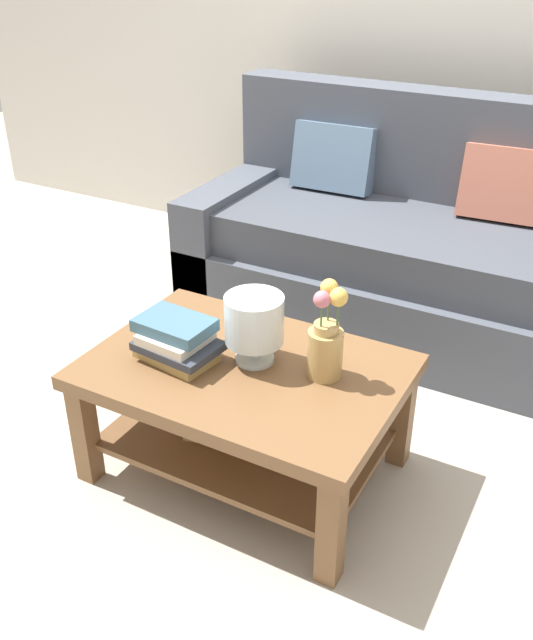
# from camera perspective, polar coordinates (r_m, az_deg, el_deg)

# --- Properties ---
(ground_plane) EXTENTS (10.00, 10.00, 0.00)m
(ground_plane) POSITION_cam_1_polar(r_m,az_deg,el_deg) (2.90, 2.10, -7.30)
(ground_plane) COLOR #ADA393
(back_wall) EXTENTS (6.40, 0.12, 2.70)m
(back_wall) POSITION_cam_1_polar(r_m,az_deg,el_deg) (3.89, 14.53, 22.94)
(back_wall) COLOR beige
(back_wall) RESTS_ON ground
(couch) EXTENTS (1.97, 0.90, 1.06)m
(couch) POSITION_cam_1_polar(r_m,az_deg,el_deg) (3.44, 11.00, 5.39)
(couch) COLOR #474C56
(couch) RESTS_ON ground
(coffee_table) EXTENTS (1.04, 0.72, 0.44)m
(coffee_table) POSITION_cam_1_polar(r_m,az_deg,el_deg) (2.44, -1.81, -6.15)
(coffee_table) COLOR brown
(coffee_table) RESTS_ON ground
(book_stack_main) EXTENTS (0.29, 0.22, 0.14)m
(book_stack_main) POSITION_cam_1_polar(r_m,az_deg,el_deg) (2.38, -7.29, -1.62)
(book_stack_main) COLOR tan
(book_stack_main) RESTS_ON coffee_table
(glass_hurricane_vase) EXTENTS (0.20, 0.20, 0.24)m
(glass_hurricane_vase) POSITION_cam_1_polar(r_m,az_deg,el_deg) (2.31, -0.98, -0.11)
(glass_hurricane_vase) COLOR silver
(glass_hurricane_vase) RESTS_ON coffee_table
(flower_pitcher) EXTENTS (0.12, 0.12, 0.34)m
(flower_pitcher) POSITION_cam_1_polar(r_m,az_deg,el_deg) (2.26, 4.82, -1.71)
(flower_pitcher) COLOR tan
(flower_pitcher) RESTS_ON coffee_table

